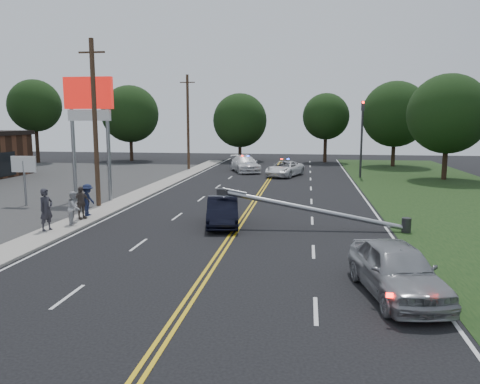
% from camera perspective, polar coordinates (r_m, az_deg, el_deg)
% --- Properties ---
extents(ground, '(120.00, 120.00, 0.00)m').
position_cam_1_polar(ground, '(15.88, -4.61, -10.70)').
color(ground, black).
rests_on(ground, ground).
extents(sidewalk, '(1.80, 70.00, 0.12)m').
position_cam_1_polar(sidewalk, '(27.76, -17.07, -2.49)').
color(sidewalk, gray).
rests_on(sidewalk, ground).
extents(centerline_yellow, '(0.36, 80.00, 0.00)m').
position_cam_1_polar(centerline_yellow, '(25.37, 0.40, -3.25)').
color(centerline_yellow, gold).
rests_on(centerline_yellow, ground).
extents(pylon_sign, '(3.20, 0.35, 8.00)m').
position_cam_1_polar(pylon_sign, '(31.79, -17.92, 9.61)').
color(pylon_sign, gray).
rests_on(pylon_sign, ground).
extents(small_sign, '(1.60, 0.14, 3.10)m').
position_cam_1_polar(small_sign, '(31.90, -24.86, 2.63)').
color(small_sign, gray).
rests_on(small_sign, ground).
extents(traffic_signal, '(0.28, 0.41, 7.05)m').
position_cam_1_polar(traffic_signal, '(44.87, 14.63, 7.08)').
color(traffic_signal, '#2D2D30').
rests_on(traffic_signal, ground).
extents(fallen_streetlight, '(9.36, 0.44, 1.91)m').
position_cam_1_polar(fallen_streetlight, '(23.02, 10.10, -2.32)').
color(fallen_streetlight, '#2D2D30').
rests_on(fallen_streetlight, ground).
extents(utility_pole_mid, '(1.60, 0.28, 10.00)m').
position_cam_1_polar(utility_pole_mid, '(29.42, -17.26, 7.97)').
color(utility_pole_mid, '#382619').
rests_on(utility_pole_mid, ground).
extents(utility_pole_far, '(1.60, 0.28, 10.00)m').
position_cam_1_polar(utility_pole_far, '(50.19, -6.36, 8.45)').
color(utility_pole_far, '#382619').
rests_on(utility_pole_far, ground).
extents(tree_4, '(6.42, 6.42, 10.29)m').
position_cam_1_polar(tree_4, '(64.12, -23.74, 9.60)').
color(tree_4, black).
rests_on(tree_4, ground).
extents(tree_5, '(7.38, 7.38, 9.80)m').
position_cam_1_polar(tree_5, '(63.37, -13.25, 9.24)').
color(tree_5, black).
rests_on(tree_5, ground).
extents(tree_6, '(7.05, 7.05, 8.80)m').
position_cam_1_polar(tree_6, '(62.02, -0.01, 8.72)').
color(tree_6, black).
rests_on(tree_6, ground).
extents(tree_7, '(5.81, 5.81, 8.68)m').
position_cam_1_polar(tree_7, '(60.40, 10.44, 9.04)').
color(tree_7, black).
rests_on(tree_7, ground).
extents(tree_8, '(7.51, 7.51, 9.73)m').
position_cam_1_polar(tree_8, '(57.07, 18.39, 8.99)').
color(tree_8, black).
rests_on(tree_8, ground).
extents(tree_9, '(7.02, 7.02, 9.36)m').
position_cam_1_polar(tree_9, '(45.66, 24.02, 8.69)').
color(tree_9, black).
rests_on(tree_9, ground).
extents(crashed_sedan, '(2.26, 4.56, 1.44)m').
position_cam_1_polar(crashed_sedan, '(23.65, -2.14, -2.39)').
color(crashed_sedan, black).
rests_on(crashed_sedan, ground).
extents(waiting_sedan, '(2.83, 5.11, 1.65)m').
position_cam_1_polar(waiting_sedan, '(15.05, 18.56, -8.94)').
color(waiting_sedan, '#919398').
rests_on(waiting_sedan, ground).
extents(emergency_a, '(3.94, 5.65, 1.43)m').
position_cam_1_polar(emergency_a, '(44.75, 5.47, 2.84)').
color(emergency_a, white).
rests_on(emergency_a, ground).
extents(emergency_b, '(4.15, 6.13, 1.65)m').
position_cam_1_polar(emergency_b, '(48.32, 0.63, 3.44)').
color(emergency_b, silver).
rests_on(emergency_b, ground).
extents(bystander_a, '(0.68, 0.84, 2.00)m').
position_cam_1_polar(bystander_a, '(23.84, -22.56, -1.98)').
color(bystander_a, '#28272F').
rests_on(bystander_a, sidewalk).
extents(bystander_b, '(0.79, 0.92, 1.66)m').
position_cam_1_polar(bystander_b, '(24.81, -19.56, -1.82)').
color(bystander_b, '#B4B4B9').
rests_on(bystander_b, sidewalk).
extents(bystander_c, '(0.71, 1.16, 1.75)m').
position_cam_1_polar(bystander_c, '(26.75, -18.08, -0.92)').
color(bystander_c, '#19203F').
rests_on(bystander_c, sidewalk).
extents(bystander_d, '(0.90, 1.09, 1.74)m').
position_cam_1_polar(bystander_d, '(25.97, -18.83, -1.24)').
color(bystander_d, '#4F443F').
rests_on(bystander_d, sidewalk).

